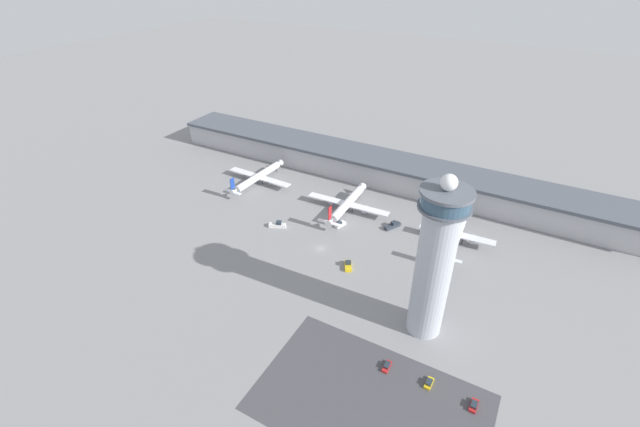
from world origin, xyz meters
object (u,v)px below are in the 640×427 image
service_truck_baggage (348,265)px  service_truck_water (340,224)px  airplane_gate_alpha (258,177)px  airplane_gate_charlie (457,234)px  car_white_wagon (474,405)px  service_truck_fuel (278,225)px  car_navy_sedan (387,366)px  car_grey_coupe (429,383)px  airplane_gate_bravo (347,204)px  service_truck_catering (393,226)px  control_tower (435,261)px

service_truck_baggage → service_truck_water: size_ratio=1.09×
airplane_gate_alpha → airplane_gate_charlie: 106.08m
airplane_gate_charlie → car_white_wagon: 78.71m
airplane_gate_alpha → service_truck_water: airplane_gate_alpha is taller
service_truck_fuel → car_navy_sedan: 85.93m
airplane_gate_charlie → car_grey_coupe: (10.96, -73.88, -3.98)m
car_grey_coupe → service_truck_water: bearing=134.3°
airplane_gate_bravo → service_truck_baggage: 42.45m
airplane_gate_bravo → car_navy_sedan: size_ratio=8.97×
service_truck_catering → service_truck_fuel: bearing=-151.4°
airplane_gate_charlie → car_white_wagon: airplane_gate_charlie is taller
service_truck_catering → service_truck_baggage: size_ratio=1.28×
service_truck_water → airplane_gate_alpha: bearing=164.7°
service_truck_fuel → car_white_wagon: size_ratio=1.76×
airplane_gate_alpha → service_truck_baggage: 83.36m
airplane_gate_alpha → service_truck_baggage: (72.92, -40.29, -3.03)m
service_truck_catering → service_truck_water: service_truck_catering is taller
airplane_gate_bravo → service_truck_catering: (24.37, -2.58, -3.05)m
service_truck_catering → service_truck_fuel: size_ratio=1.06×
service_truck_catering → car_navy_sedan: (25.79, -72.50, -0.45)m
airplane_gate_charlie → service_truck_catering: (-27.77, -1.85, -3.55)m
airplane_gate_bravo → service_truck_fuel: 35.09m
car_navy_sedan → car_white_wagon: bearing=-1.1°
control_tower → service_truck_baggage: size_ratio=8.67×
service_truck_catering → car_grey_coupe: 81.78m
control_tower → service_truck_water: (-51.83, 40.93, -27.36)m
service_truck_water → car_white_wagon: service_truck_water is taller
control_tower → service_truck_catering: control_tower is taller
control_tower → service_truck_fuel: 85.10m
airplane_gate_bravo → car_white_wagon: airplane_gate_bravo is taller
airplane_gate_charlie → car_navy_sedan: (-1.97, -74.35, -4.00)m
control_tower → service_truck_catering: 65.63m
service_truck_catering → control_tower: bearing=-59.4°
service_truck_catering → airplane_gate_charlie: bearing=3.8°
airplane_gate_charlie → service_truck_fuel: size_ratio=5.02×
airplane_gate_charlie → car_navy_sedan: size_ratio=8.68×
car_grey_coupe → car_navy_sedan: size_ratio=0.95×
service_truck_water → airplane_gate_charlie: bearing=14.1°
service_truck_baggage → car_navy_sedan: (31.14, -37.26, -0.33)m
car_grey_coupe → car_white_wagon: (13.02, -0.98, 0.04)m
service_truck_baggage → car_grey_coupe: service_truck_baggage is taller
airplane_gate_bravo → car_white_wagon: size_ratio=9.15×
control_tower → service_truck_baggage: bearing=155.7°
airplane_gate_bravo → service_truck_fuel: (-21.46, -27.60, -2.97)m
service_truck_baggage → car_white_wagon: 68.46m
control_tower → service_truck_fuel: size_ratio=7.21×
airplane_gate_bravo → car_navy_sedan: bearing=-56.3°
airplane_gate_alpha → car_navy_sedan: (104.06, -77.54, -3.36)m
service_truck_baggage → car_white_wagon: bearing=-33.5°
airplane_gate_alpha → airplane_gate_bravo: 53.95m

